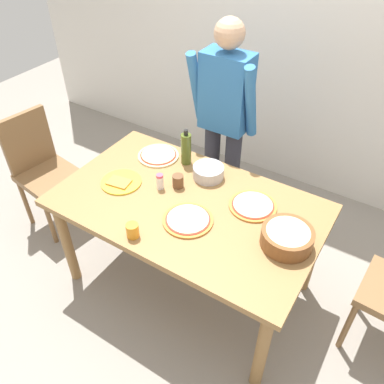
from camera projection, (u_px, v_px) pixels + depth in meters
ground at (188, 281)px, 2.87m from camera, size 8.00×8.00×0.00m
wall_back at (298, 35)px, 3.07m from camera, size 5.60×0.10×2.60m
dining_table at (188, 214)px, 2.44m from camera, size 1.60×0.96×0.76m
person_cook at (224, 116)px, 2.82m from camera, size 0.49×0.25×1.62m
chair_wooden_left at (41, 166)px, 3.03m from camera, size 0.45×0.45×0.95m
pizza_raw_on_board at (158, 155)px, 2.75m from camera, size 0.29×0.29×0.02m
pizza_cooked_on_tray at (188, 220)px, 2.25m from camera, size 0.29×0.29×0.02m
pizza_second_cooked at (253, 205)px, 2.34m from camera, size 0.29×0.29×0.02m
plate_with_slice at (121, 182)px, 2.52m from camera, size 0.26×0.26×0.02m
popcorn_bowl at (287, 236)px, 2.08m from camera, size 0.28×0.28×0.11m
mixing_bowl_steel at (208, 172)px, 2.55m from camera, size 0.20×0.20×0.08m
olive_oil_bottle at (186, 149)px, 2.62m from camera, size 0.07×0.07×0.26m
cup_orange at (133, 230)px, 2.14m from camera, size 0.07×0.07×0.08m
cup_small_brown at (178, 181)px, 2.47m from camera, size 0.07×0.07×0.08m
salt_shaker at (160, 182)px, 2.45m from camera, size 0.04×0.04×0.11m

